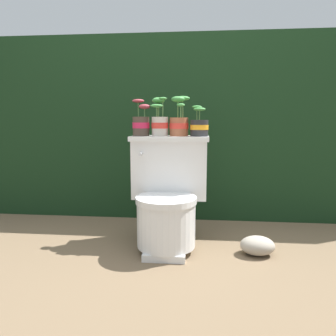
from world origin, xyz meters
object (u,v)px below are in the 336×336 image
object	(u,v)px
potted_plant_middle	(179,122)
garden_stone	(257,246)
toilet	(168,194)
potted_plant_left	(141,123)
potted_plant_midright	(199,126)
potted_plant_midleft	(160,122)

from	to	relation	value
potted_plant_middle	garden_stone	xyz separation A→B (m)	(0.49, -0.23, -0.73)
toilet	garden_stone	size ratio (longest dim) A/B	3.40
potted_plant_left	potted_plant_midright	distance (m)	0.38
potted_plant_middle	potted_plant_midright	world-z (taller)	potted_plant_middle
toilet	potted_plant_midleft	size ratio (longest dim) A/B	2.81
toilet	potted_plant_left	world-z (taller)	potted_plant_left
potted_plant_left	potted_plant_middle	size ratio (longest dim) A/B	0.93
potted_plant_left	potted_plant_midright	world-z (taller)	potted_plant_left
potted_plant_midleft	garden_stone	distance (m)	0.98
toilet	garden_stone	distance (m)	0.62
potted_plant_middle	potted_plant_midright	xyz separation A→B (m)	(0.13, -0.02, -0.02)
toilet	potted_plant_middle	xyz separation A→B (m)	(0.06, 0.13, 0.45)
potted_plant_middle	potted_plant_midright	size ratio (longest dim) A/B	1.32
potted_plant_midleft	potted_plant_left	bearing A→B (deg)	175.93
potted_plant_middle	potted_plant_midleft	bearing A→B (deg)	-173.89
potted_plant_left	potted_plant_midright	bearing A→B (deg)	-2.98
potted_plant_left	garden_stone	world-z (taller)	potted_plant_left
potted_plant_midleft	potted_plant_midright	bearing A→B (deg)	-2.44
toilet	potted_plant_midleft	distance (m)	0.47
garden_stone	toilet	bearing A→B (deg)	170.02
potted_plant_midleft	toilet	bearing A→B (deg)	-60.57
potted_plant_left	potted_plant_midright	xyz separation A→B (m)	(0.38, -0.02, -0.02)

